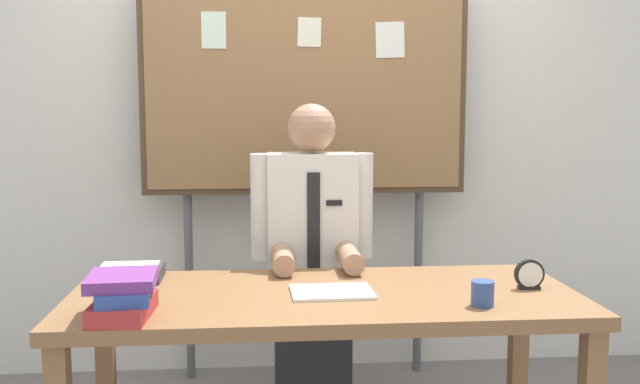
{
  "coord_description": "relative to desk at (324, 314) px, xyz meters",
  "views": [
    {
      "loc": [
        -0.23,
        -2.54,
        1.41
      ],
      "look_at": [
        0.0,
        0.19,
        1.08
      ],
      "focal_mm": 39.89,
      "sensor_mm": 36.0,
      "label": 1
    }
  ],
  "objects": [
    {
      "name": "back_wall",
      "position": [
        0.0,
        1.27,
        0.7
      ],
      "size": [
        6.4,
        0.08,
        2.7
      ],
      "primitive_type": "cube",
      "color": "silver",
      "rests_on": "ground_plane"
    },
    {
      "name": "desk",
      "position": [
        0.0,
        0.0,
        0.0
      ],
      "size": [
        1.86,
        0.79,
        0.73
      ],
      "color": "brown",
      "rests_on": "ground_plane"
    },
    {
      "name": "person",
      "position": [
        0.0,
        0.62,
        0.01
      ],
      "size": [
        0.55,
        0.56,
        1.43
      ],
      "color": "#2D2D33",
      "rests_on": "ground_plane"
    },
    {
      "name": "bulletin_board",
      "position": [
        0.0,
        1.06,
        0.85
      ],
      "size": [
        1.64,
        0.09,
        2.07
      ],
      "color": "#4C3823",
      "rests_on": "ground_plane"
    },
    {
      "name": "book_stack",
      "position": [
        -0.68,
        -0.25,
        0.15
      ],
      "size": [
        0.23,
        0.29,
        0.14
      ],
      "color": "#B22D2D",
      "rests_on": "desk"
    },
    {
      "name": "open_notebook",
      "position": [
        0.03,
        -0.02,
        0.09
      ],
      "size": [
        0.3,
        0.23,
        0.01
      ],
      "primitive_type": "cube",
      "rotation": [
        0.0,
        0.0,
        0.03
      ],
      "color": "white",
      "rests_on": "desk"
    },
    {
      "name": "desk_clock",
      "position": [
        0.77,
        -0.01,
        0.13
      ],
      "size": [
        0.11,
        0.04,
        0.11
      ],
      "color": "black",
      "rests_on": "desk"
    },
    {
      "name": "coffee_mug",
      "position": [
        0.52,
        -0.23,
        0.12
      ],
      "size": [
        0.08,
        0.08,
        0.09
      ],
      "primitive_type": "cylinder",
      "color": "#334C8C",
      "rests_on": "desk"
    },
    {
      "name": "paper_tray",
      "position": [
        -0.75,
        0.26,
        0.11
      ],
      "size": [
        0.26,
        0.2,
        0.06
      ],
      "color": "#333338",
      "rests_on": "desk"
    }
  ]
}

